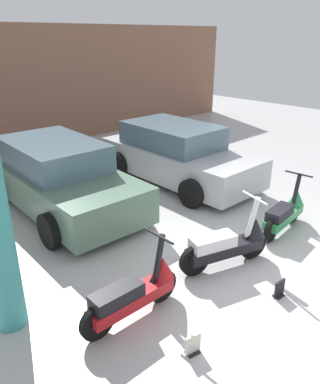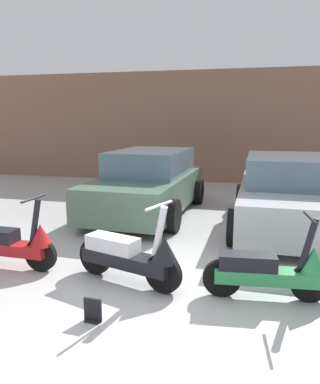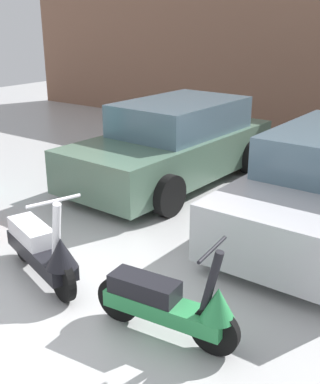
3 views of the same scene
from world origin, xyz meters
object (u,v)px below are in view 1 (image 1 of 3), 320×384
Objects in this scene: scooter_front_right at (229,243)px; scooter_front_center at (286,212)px; scooter_front_left at (135,292)px; car_rear_left at (59,177)px; placard_near_left_scooter at (193,345)px; placard_near_right_scooter at (279,289)px; car_rear_center at (177,155)px.

scooter_front_right is 1.05× the size of scooter_front_center.
scooter_front_left is 0.99× the size of scooter_front_right.
placard_near_left_scooter is (-0.98, -4.65, -0.58)m from car_rear_left.
placard_near_right_scooter is (1.74, -1.11, -0.27)m from scooter_front_left.
scooter_front_center is at bearing 17.54° from scooter_front_right.
scooter_front_left is 3.86m from car_rear_left.
car_rear_left is 4.89m from placard_near_right_scooter.
placard_near_right_scooter is (-2.28, -4.24, -0.57)m from car_rear_center.
car_rear_center is 16.28× the size of placard_near_left_scooter.
car_rear_center is at bearing 81.62° from car_rear_left.
car_rear_center is 5.70m from placard_near_left_scooter.
scooter_front_center is 3.64m from placard_near_left_scooter.
scooter_front_right reaches higher than placard_near_right_scooter.
placard_near_right_scooter is (-1.87, -0.98, -0.25)m from scooter_front_center.
scooter_front_center is at bearing 27.71° from placard_near_right_scooter.
scooter_front_center is 3.30m from car_rear_center.
scooter_front_left is 5.10m from car_rear_center.
placard_near_left_scooter and placard_near_right_scooter have the same top height.
scooter_front_center is at bearing 13.06° from placard_near_left_scooter.
car_rear_center reaches higher than scooter_front_center.
placard_near_right_scooter is at bearing -31.06° from scooter_front_left.
scooter_front_left is 1.03× the size of scooter_front_center.
scooter_front_right is 0.36× the size of car_rear_left.
scooter_front_left is 5.91× the size of placard_near_left_scooter.
car_rear_center is 16.28× the size of placard_near_right_scooter.
scooter_front_right is at bearing 83.56° from placard_near_right_scooter.
car_rear_left is 1.02× the size of car_rear_center.
scooter_front_left is at bearing -13.17° from car_rear_left.
scooter_front_center is (1.75, -0.02, -0.03)m from scooter_front_right.
car_rear_center is (4.01, 3.12, 0.30)m from scooter_front_left.
car_rear_left is at bearing 78.13° from placard_near_left_scooter.
scooter_front_left reaches higher than scooter_front_center.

